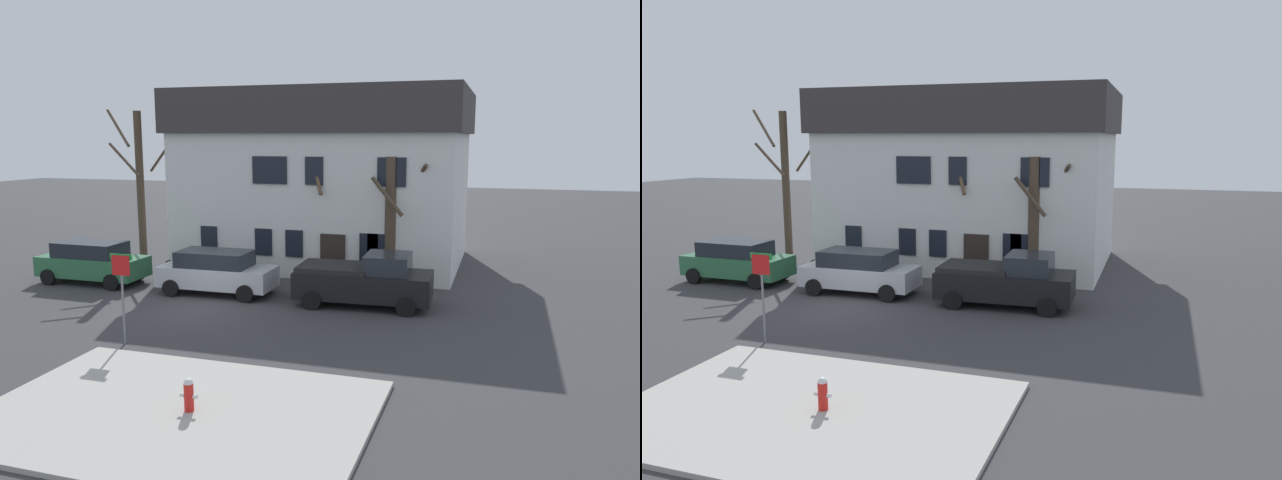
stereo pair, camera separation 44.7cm
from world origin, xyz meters
TOP-DOWN VIEW (x-y plane):
  - ground_plane at (0.00, 0.00)m, footprint 120.00×120.00m
  - sidewalk_slab at (3.68, -7.81)m, footprint 8.76×6.05m
  - building_main at (1.98, 10.12)m, footprint 13.60×9.47m
  - tree_bare_near at (-6.07, 5.81)m, footprint 3.00×3.02m
  - tree_bare_mid at (3.09, 6.18)m, footprint 2.49×2.43m
  - tree_bare_far at (6.04, 5.75)m, footprint 2.29×2.30m
  - car_green_wagon at (-6.35, 2.41)m, footprint 4.66×2.10m
  - car_silver_wagon at (-0.38, 2.28)m, footprint 4.67×2.12m
  - pickup_truck_black at (5.68, 2.32)m, footprint 5.11×2.48m
  - fire_hydrant at (3.96, -7.76)m, footprint 0.42×0.22m
  - street_sign_pole at (-0.33, -4.00)m, footprint 0.76×0.07m
  - bicycle_leaning at (-3.39, 4.56)m, footprint 1.74×0.28m

SIDE VIEW (x-z plane):
  - ground_plane at x=0.00m, z-range 0.00..0.00m
  - sidewalk_slab at x=3.68m, z-range 0.00..0.12m
  - bicycle_leaning at x=-3.39m, z-range -0.15..0.88m
  - fire_hydrant at x=3.96m, z-range 0.13..0.90m
  - car_silver_wagon at x=-0.38m, z-range 0.04..1.78m
  - car_green_wagon at x=-6.35m, z-range 0.04..1.83m
  - pickup_truck_black at x=5.68m, z-range -0.03..1.96m
  - street_sign_pole at x=-0.33m, z-range 0.56..3.33m
  - tree_bare_far at x=6.04m, z-range -0.38..6.36m
  - tree_bare_mid at x=3.09m, z-range -0.22..6.63m
  - tree_bare_near at x=-6.07m, z-range 0.19..7.70m
  - building_main at x=1.98m, z-range 0.07..8.48m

